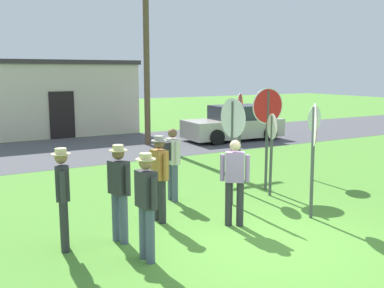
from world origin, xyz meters
name	(u,v)px	position (x,y,z in m)	size (l,w,h in m)	color
ground_plane	(271,245)	(0.00, 0.00, 0.00)	(80.00, 80.00, 0.00)	#518E33
street_asphalt	(85,149)	(0.00, 11.13, 0.00)	(60.00, 6.40, 0.01)	#4C4C51
building_background	(51,97)	(-0.05, 16.51, 1.75)	(7.66, 4.44, 3.49)	beige
utility_pole	(146,34)	(2.55, 10.90, 4.44)	(1.80, 0.24, 8.50)	brown
parked_car_on_street	(234,124)	(6.36, 10.19, 0.69)	(4.38, 2.17, 1.51)	#B7B2A3
stop_sign_rear_left	(314,139)	(1.65, 0.75, 1.63)	(0.57, 0.68, 2.36)	#474C4C
stop_sign_leaning_left	(314,130)	(4.03, 3.12, 1.40)	(0.69, 0.22, 2.07)	#474C4C
stop_sign_far_back	(272,141)	(2.00, 2.45, 1.33)	(0.21, 0.59, 1.99)	#474C4C
stop_sign_center_cluster	(233,131)	(0.77, 2.32, 1.67)	(0.07, 0.87, 2.40)	#474C4C
stop_sign_leaning_right	(267,119)	(2.27, 2.96, 1.80)	(0.90, 0.08, 2.58)	#474C4C
stop_sign_nearest	(240,125)	(1.60, 3.21, 1.66)	(0.51, 0.48, 2.46)	#474C4C
person_holding_notes	(235,178)	(0.01, 1.14, 0.95)	(0.47, 0.39, 1.69)	#2D2D33
person_on_left	(146,201)	(-2.13, 0.50, 0.98)	(0.32, 0.57, 1.74)	#4C5670
person_in_blue	(159,174)	(-1.14, 2.07, 0.98)	(0.31, 0.57, 1.74)	#2D2D33
person_in_dark_shirt	(119,188)	(-2.22, 1.45, 0.98)	(0.32, 0.54, 1.74)	#4C5670
person_with_sunhat	(172,159)	(-0.26, 3.26, 0.98)	(0.35, 0.57, 1.69)	#4C5670
person_near_signs	(63,193)	(-3.15, 1.59, 0.98)	(0.32, 0.56, 1.74)	#2D2D33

